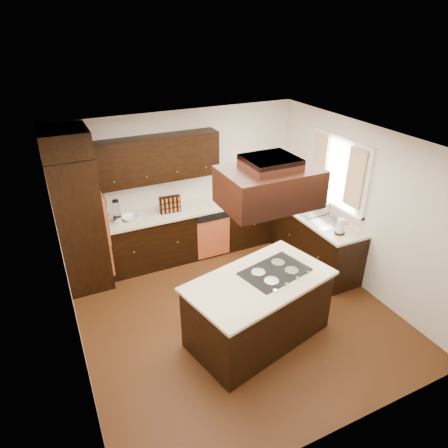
{
  "coord_description": "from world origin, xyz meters",
  "views": [
    {
      "loc": [
        -2.1,
        -4.01,
        3.84
      ],
      "look_at": [
        0.1,
        0.6,
        1.15
      ],
      "focal_mm": 32.0,
      "sensor_mm": 36.0,
      "label": 1
    }
  ],
  "objects_px": {
    "oven_column": "(80,223)",
    "range_hood": "(269,187)",
    "island": "(258,310)",
    "spice_rack": "(170,204)"
  },
  "relations": [
    {
      "from": "oven_column",
      "to": "range_hood",
      "type": "xyz_separation_m",
      "value": [
        1.88,
        -2.25,
        1.1
      ]
    },
    {
      "from": "island",
      "to": "spice_rack",
      "type": "xyz_separation_m",
      "value": [
        -0.38,
        2.29,
        0.62
      ]
    },
    {
      "from": "oven_column",
      "to": "spice_rack",
      "type": "xyz_separation_m",
      "value": [
        1.44,
        0.05,
        0.0
      ]
    },
    {
      "from": "oven_column",
      "to": "spice_rack",
      "type": "height_order",
      "value": "oven_column"
    },
    {
      "from": "oven_column",
      "to": "spice_rack",
      "type": "distance_m",
      "value": 1.44
    },
    {
      "from": "range_hood",
      "to": "island",
      "type": "bearing_deg",
      "value": 163.4
    },
    {
      "from": "island",
      "to": "spice_rack",
      "type": "distance_m",
      "value": 2.41
    },
    {
      "from": "island",
      "to": "oven_column",
      "type": "bearing_deg",
      "value": 115.72
    },
    {
      "from": "range_hood",
      "to": "spice_rack",
      "type": "xyz_separation_m",
      "value": [
        -0.44,
        2.31,
        -1.1
      ]
    },
    {
      "from": "oven_column",
      "to": "spice_rack",
      "type": "bearing_deg",
      "value": 2.02
    }
  ]
}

